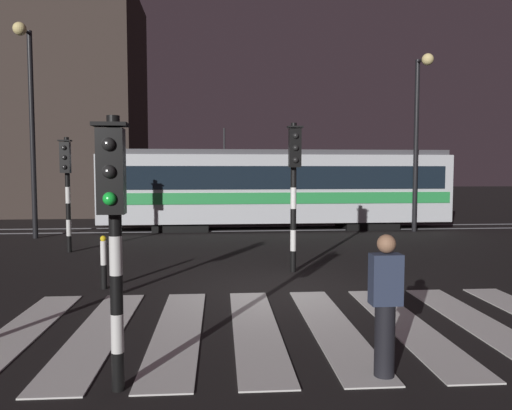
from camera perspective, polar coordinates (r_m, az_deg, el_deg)
name	(u,v)px	position (r m, az deg, el deg)	size (l,w,h in m)	color
ground_plane	(274,290)	(10.40, 2.01, -9.65)	(120.00, 120.00, 0.00)	black
rail_near	(242,231)	(20.06, -1.57, -2.96)	(80.00, 0.12, 0.03)	#59595E
rail_far	(240,227)	(21.48, -1.82, -2.49)	(80.00, 0.12, 0.03)	#59595E
crosswalk_zebra	(294,328)	(8.03, 4.32, -13.74)	(9.12, 4.59, 0.02)	silver
traffic_light_kerb_mid_left	(113,212)	(5.58, -15.92, -0.81)	(0.36, 0.42, 3.04)	black
traffic_light_corner_far_left	(67,177)	(15.75, -20.74, 3.02)	(0.36, 0.42, 3.41)	black
traffic_light_median_centre	(294,174)	(11.89, 4.36, 3.50)	(0.36, 0.42, 3.56)	black
street_lamp_trackside_right	(419,121)	(20.68, 18.06, 9.04)	(0.44, 1.21, 6.78)	black
street_lamp_trackside_left	(29,107)	(19.44, -24.40, 10.13)	(0.44, 1.21, 7.34)	black
tram	(276,187)	(20.77, 2.23, 2.06)	(14.26, 2.58, 4.15)	silver
pedestrian_waiting_at_kerb	(385,305)	(6.19, 14.48, -10.92)	(0.36, 0.24, 1.71)	black
bollard_island_edge	(104,262)	(10.85, -16.94, -6.24)	(0.12, 0.12, 1.11)	black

